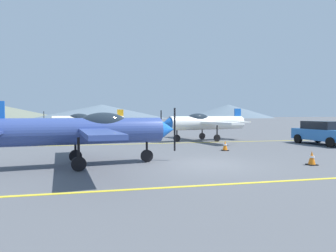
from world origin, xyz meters
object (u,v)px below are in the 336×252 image
object	(u,v)px
airplane_far	(86,121)
traffic_cone_side	(225,146)
car_sedan	(324,132)
traffic_cone_front	(312,158)
airplane_near	(89,130)
airplane_mid	(204,122)

from	to	relation	value
airplane_far	traffic_cone_side	size ratio (longest dim) A/B	14.51
airplane_far	traffic_cone_side	bearing A→B (deg)	-57.21
car_sedan	traffic_cone_front	world-z (taller)	car_sedan
airplane_near	airplane_mid	world-z (taller)	same
airplane_near	traffic_cone_front	distance (m)	9.18
airplane_far	traffic_cone_front	distance (m)	21.05
airplane_far	traffic_cone_front	size ratio (longest dim) A/B	14.51
airplane_near	traffic_cone_front	xyz separation A→B (m)	(8.93, -1.83, -1.16)
traffic_cone_side	airplane_far	bearing A→B (deg)	122.79
airplane_far	traffic_cone_front	world-z (taller)	airplane_far
airplane_far	airplane_near	bearing A→B (deg)	-85.94
airplane_near	traffic_cone_side	size ratio (longest dim) A/B	14.59
car_sedan	traffic_cone_front	size ratio (longest dim) A/B	7.50
traffic_cone_front	traffic_cone_side	distance (m)	5.39
airplane_far	car_sedan	size ratio (longest dim) A/B	1.93
airplane_far	traffic_cone_front	bearing A→B (deg)	-61.27
airplane_far	car_sedan	xyz separation A→B (m)	(16.48, -11.69, -0.60)
airplane_near	car_sedan	world-z (taller)	airplane_near
traffic_cone_front	airplane_near	bearing A→B (deg)	168.43
car_sedan	traffic_cone_side	xyz separation A→B (m)	(-7.93, -1.58, -0.56)
airplane_near	traffic_cone_side	bearing A→B (deg)	24.36
airplane_near	traffic_cone_side	world-z (taller)	airplane_near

